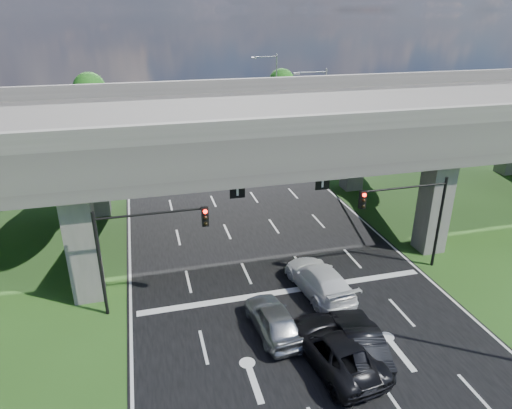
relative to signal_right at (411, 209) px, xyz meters
name	(u,v)px	position (x,y,z in m)	size (l,w,h in m)	color
ground	(308,329)	(-7.82, -3.94, -4.19)	(160.00, 160.00, 0.00)	#224215
road	(258,241)	(-7.82, 6.06, -4.17)	(18.00, 120.00, 0.03)	black
overpass	(250,125)	(-7.82, 8.06, 3.73)	(80.00, 15.00, 10.00)	#3A3735
signal_right	(411,209)	(0.00, 0.00, 0.00)	(5.76, 0.54, 6.00)	black
signal_left	(141,240)	(-15.65, 0.00, 0.00)	(5.76, 0.54, 6.00)	black
streetlight_far	(320,112)	(2.27, 20.06, 1.66)	(3.38, 0.25, 10.00)	gray
streetlight_beyond	(273,88)	(2.27, 36.06, 1.66)	(3.38, 0.25, 10.00)	gray
tree_left_near	(64,133)	(-21.78, 22.06, 0.63)	(4.50, 4.50, 7.80)	black
tree_left_mid	(44,123)	(-24.78, 30.06, -0.01)	(3.91, 3.90, 6.76)	black
tree_left_far	(88,99)	(-20.78, 38.06, 0.95)	(4.80, 4.80, 8.32)	black
tree_right_near	(331,116)	(5.22, 24.06, 0.31)	(4.20, 4.20, 7.28)	black
tree_right_mid	(327,104)	(8.22, 32.06, -0.01)	(3.91, 3.90, 6.76)	black
tree_right_far	(278,90)	(4.22, 40.06, 0.63)	(4.50, 4.50, 7.80)	black
car_silver	(273,319)	(-9.62, -3.73, -3.37)	(1.86, 4.63, 1.58)	#A7ABAF
car_dark	(359,341)	(-6.22, -6.35, -3.35)	(1.70, 4.87, 1.61)	black
car_white	(319,279)	(-6.02, -0.94, -3.33)	(2.31, 5.69, 1.65)	silver
car_trailing	(335,348)	(-7.49, -6.52, -3.35)	(2.67, 5.80, 1.61)	black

